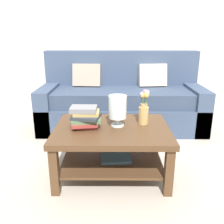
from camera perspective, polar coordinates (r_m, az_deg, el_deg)
ground_plane at (r=2.74m, az=2.00°, el=-10.23°), size 10.00×10.00×0.00m
back_wall at (r=4.07m, az=1.56°, el=18.66°), size 6.40×0.12×2.70m
couch at (r=3.51m, az=2.26°, el=2.52°), size 2.25×0.90×1.06m
coffee_table at (r=2.28m, az=-0.00°, el=-6.70°), size 1.05×0.78×0.47m
book_stack_main at (r=2.21m, az=-6.31°, el=-1.23°), size 0.29×0.24×0.19m
glass_hurricane_vase at (r=2.21m, az=1.31°, el=0.99°), size 0.17×0.17×0.29m
flower_pitcher at (r=2.29m, az=7.52°, el=0.60°), size 0.09×0.11×0.33m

